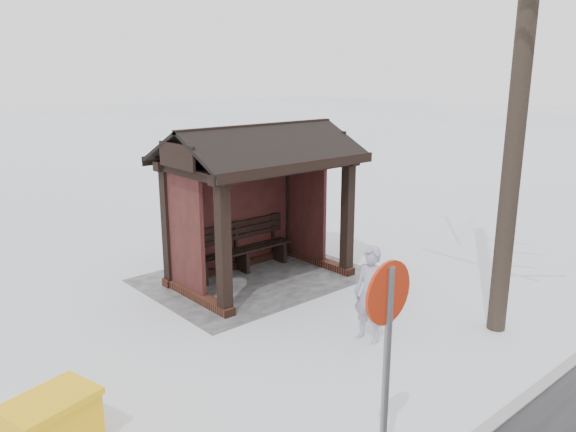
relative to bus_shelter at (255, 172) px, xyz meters
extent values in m
plane|color=white|center=(0.00, 0.16, -2.17)|extent=(120.00, 120.00, 0.00)
cube|color=gray|center=(0.00, 5.66, -2.16)|extent=(120.00, 0.15, 0.06)
cube|color=gray|center=(0.00, -0.04, -2.16)|extent=(4.20, 3.20, 0.02)
cube|color=#3C1F16|center=(0.00, -0.74, -2.09)|extent=(3.30, 0.22, 0.16)
cube|color=#3C1F16|center=(-1.50, 0.16, -2.09)|extent=(0.22, 2.10, 0.16)
cube|color=#3C1F16|center=(1.50, 0.16, -2.09)|extent=(0.22, 2.10, 0.16)
cube|color=black|center=(-1.50, 1.06, -1.02)|extent=(0.20, 0.20, 2.30)
cube|color=black|center=(1.50, 1.06, -1.02)|extent=(0.20, 0.20, 2.30)
cube|color=black|center=(-1.50, -0.74, -1.02)|extent=(0.20, 0.20, 2.30)
cube|color=black|center=(1.50, -0.74, -1.02)|extent=(0.20, 0.20, 2.30)
cube|color=black|center=(0.00, -0.74, -0.94)|extent=(2.80, 0.08, 2.14)
cube|color=black|center=(-1.50, -0.16, -0.94)|extent=(0.08, 1.17, 2.14)
cube|color=black|center=(1.50, -0.16, -0.94)|extent=(0.08, 1.17, 2.14)
cube|color=black|center=(0.00, 1.06, 0.19)|extent=(3.40, 0.20, 0.18)
cube|color=black|center=(0.00, -0.74, 0.19)|extent=(3.40, 0.20, 0.18)
cylinder|color=black|center=(-1.50, 4.36, 2.11)|extent=(0.29, 0.29, 8.55)
imported|color=#9C94AE|center=(0.34, 3.26, -1.41)|extent=(0.44, 0.60, 1.50)
imported|color=black|center=(-1.15, 2.41, -1.85)|extent=(0.80, 0.49, 0.63)
cube|color=#F1B40E|center=(4.97, 2.82, -1.85)|extent=(1.00, 0.79, 0.63)
cube|color=#F1B40E|center=(4.97, 2.82, -1.49)|extent=(1.06, 0.85, 0.08)
cylinder|color=slate|center=(2.72, 5.46, -0.99)|extent=(0.07, 0.07, 2.35)
cylinder|color=#B4260C|center=(2.72, 5.44, -0.07)|extent=(0.61, 0.04, 0.61)
cylinder|color=white|center=(2.72, 5.42, -0.07)|extent=(0.47, 0.04, 0.47)
camera|label=1|loc=(6.53, 8.40, 1.87)|focal=35.00mm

